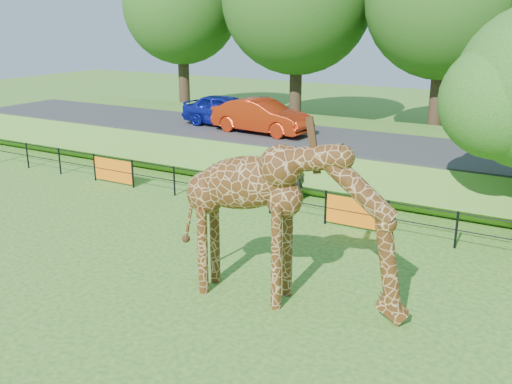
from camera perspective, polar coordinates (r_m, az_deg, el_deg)
ground at (r=13.27m, az=-15.84°, el=-11.98°), size 90.00×90.00×0.00m
giraffe at (r=12.62m, az=3.36°, el=-3.22°), size 5.47×1.60×3.85m
perimeter_fence at (r=18.95m, az=1.41°, el=-0.57°), size 28.07×0.10×1.10m
embankment at (r=25.53m, az=9.54°, el=4.09°), size 40.00×9.00×1.30m
road at (r=24.01m, az=8.35°, el=5.06°), size 40.00×5.00×0.12m
car_blue at (r=26.74m, az=-3.01°, el=8.16°), size 4.35×1.89×1.46m
car_red at (r=25.04m, az=0.56°, el=7.60°), size 4.61×1.96×1.48m
visitor at (r=20.20m, az=3.96°, el=1.20°), size 0.64×0.50×1.55m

